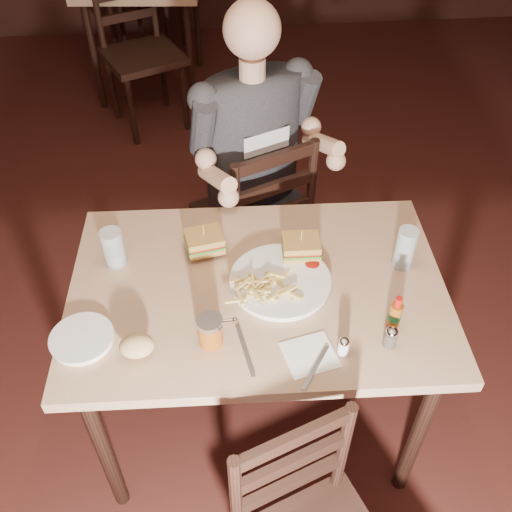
{
  "coord_description": "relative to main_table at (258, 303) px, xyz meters",
  "views": [
    {
      "loc": [
        0.05,
        -1.54,
        2.08
      ],
      "look_at": [
        0.17,
        -0.29,
        0.85
      ],
      "focal_mm": 40.0,
      "sensor_mm": 36.0,
      "label": 1
    }
  ],
  "objects": [
    {
      "name": "room_shell",
      "position": [
        -0.17,
        0.34,
        0.71
      ],
      "size": [
        7.0,
        7.0,
        7.0
      ],
      "color": "black",
      "rests_on": "ground"
    },
    {
      "name": "main_table",
      "position": [
        0.0,
        0.0,
        0.0
      ],
      "size": [
        1.2,
        0.83,
        0.77
      ],
      "rotation": [
        0.0,
        0.0,
        -0.04
      ],
      "color": "tan",
      "rests_on": "ground"
    },
    {
      "name": "chair_far",
      "position": [
        0.04,
        0.7,
        -0.23
      ],
      "size": [
        0.56,
        0.59,
        0.91
      ],
      "primitive_type": null,
      "rotation": [
        0.0,
        0.0,
        3.55
      ],
      "color": "black",
      "rests_on": "ground"
    },
    {
      "name": "bg_chair_near",
      "position": [
        -0.5,
        2.29,
        -0.2
      ],
      "size": [
        0.61,
        0.63,
        0.97
      ],
      "primitive_type": null,
      "rotation": [
        0.0,
        0.0,
        0.42
      ],
      "color": "black",
      "rests_on": "ground"
    },
    {
      "name": "diner",
      "position": [
        0.06,
        0.65,
        0.24
      ],
      "size": [
        0.65,
        0.59,
        0.92
      ],
      "primitive_type": null,
      "rotation": [
        0.0,
        0.0,
        0.41
      ],
      "color": "#333439",
      "rests_on": "chair_far"
    },
    {
      "name": "dinner_plate",
      "position": [
        0.07,
        -0.0,
        0.09
      ],
      "size": [
        0.32,
        0.32,
        0.02
      ],
      "primitive_type": "cylinder",
      "rotation": [
        0.0,
        0.0,
        -0.04
      ],
      "color": "white",
      "rests_on": "main_table"
    },
    {
      "name": "sandwich_left",
      "position": [
        -0.16,
        0.17,
        0.15
      ],
      "size": [
        0.13,
        0.12,
        0.1
      ],
      "primitive_type": null,
      "rotation": [
        0.0,
        0.0,
        0.19
      ],
      "color": "tan",
      "rests_on": "dinner_plate"
    },
    {
      "name": "sandwich_right",
      "position": [
        0.15,
        0.11,
        0.15
      ],
      "size": [
        0.12,
        0.1,
        0.1
      ],
      "primitive_type": null,
      "rotation": [
        0.0,
        0.0,
        -0.04
      ],
      "color": "tan",
      "rests_on": "dinner_plate"
    },
    {
      "name": "fries_pile",
      "position": [
        0.02,
        -0.04,
        0.12
      ],
      "size": [
        0.26,
        0.18,
        0.04
      ],
      "primitive_type": null,
      "rotation": [
        0.0,
        0.0,
        -0.04
      ],
      "color": "#F5D470",
      "rests_on": "dinner_plate"
    },
    {
      "name": "ketchup_dollop",
      "position": [
        0.18,
        0.06,
        0.11
      ],
      "size": [
        0.05,
        0.05,
        0.01
      ],
      "primitive_type": "ellipsoid",
      "rotation": [
        0.0,
        0.0,
        -0.04
      ],
      "color": "maroon",
      "rests_on": "dinner_plate"
    },
    {
      "name": "glass_left",
      "position": [
        -0.45,
        0.15,
        0.15
      ],
      "size": [
        0.07,
        0.07,
        0.13
      ],
      "primitive_type": "cylinder",
      "rotation": [
        0.0,
        0.0,
        -0.04
      ],
      "color": "silver",
      "rests_on": "main_table"
    },
    {
      "name": "glass_right",
      "position": [
        0.47,
        0.05,
        0.16
      ],
      "size": [
        0.07,
        0.07,
        0.15
      ],
      "primitive_type": "cylinder",
      "rotation": [
        0.0,
        0.0,
        -0.04
      ],
      "color": "silver",
      "rests_on": "main_table"
    },
    {
      "name": "hot_sauce",
      "position": [
        0.38,
        -0.2,
        0.14
      ],
      "size": [
        0.04,
        0.04,
        0.12
      ],
      "primitive_type": null,
      "rotation": [
        0.0,
        0.0,
        -0.04
      ],
      "color": "#87440F",
      "rests_on": "main_table"
    },
    {
      "name": "salt_shaker",
      "position": [
        0.21,
        -0.28,
        0.11
      ],
      "size": [
        0.03,
        0.03,
        0.06
      ],
      "primitive_type": null,
      "rotation": [
        0.0,
        0.0,
        -0.04
      ],
      "color": "white",
      "rests_on": "main_table"
    },
    {
      "name": "pepper_shaker",
      "position": [
        0.35,
        -0.26,
        0.12
      ],
      "size": [
        0.04,
        0.04,
        0.07
      ],
      "primitive_type": null,
      "rotation": [
        0.0,
        0.0,
        -0.04
      ],
      "color": "#38332D",
      "rests_on": "main_table"
    },
    {
      "name": "syrup_dispenser",
      "position": [
        -0.15,
        -0.2,
        0.13
      ],
      "size": [
        0.08,
        0.08,
        0.1
      ],
      "primitive_type": null,
      "rotation": [
        0.0,
        0.0,
        -0.04
      ],
      "color": "#87440F",
      "rests_on": "main_table"
    },
    {
      "name": "napkin",
      "position": [
        0.12,
        -0.28,
        0.09
      ],
      "size": [
        0.16,
        0.16,
        0.0
      ],
      "primitive_type": "cube",
      "rotation": [
        0.0,
        0.0,
        0.22
      ],
      "color": "white",
      "rests_on": "main_table"
    },
    {
      "name": "knife",
      "position": [
        -0.06,
        -0.25,
        0.09
      ],
      "size": [
        0.04,
        0.19,
        0.0
      ],
      "primitive_type": "cube",
      "rotation": [
        0.0,
        0.0,
        0.17
      ],
      "color": "silver",
      "rests_on": "napkin"
    },
    {
      "name": "fork",
      "position": [
        0.13,
        -0.32,
        0.09
      ],
      "size": [
        0.1,
        0.14,
        0.0
      ],
      "primitive_type": "cube",
      "rotation": [
        0.0,
        0.0,
        -0.6
      ],
      "color": "silver",
      "rests_on": "napkin"
    },
    {
      "name": "side_plate",
      "position": [
        -0.52,
        -0.17,
        0.09
      ],
      "size": [
        0.18,
        0.18,
        0.01
      ],
      "primitive_type": "cylinder",
      "rotation": [
        0.0,
        0.0,
        -0.04
      ],
      "color": "white",
      "rests_on": "main_table"
    },
    {
      "name": "bread_roll",
      "position": [
        -0.36,
        -0.23,
        0.13
      ],
      "size": [
        0.1,
        0.08,
        0.06
      ],
      "primitive_type": "ellipsoid",
      "rotation": [
        0.0,
        0.0,
        -0.04
      ],
      "color": "#DEB474",
      "rests_on": "side_plate"
    }
  ]
}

